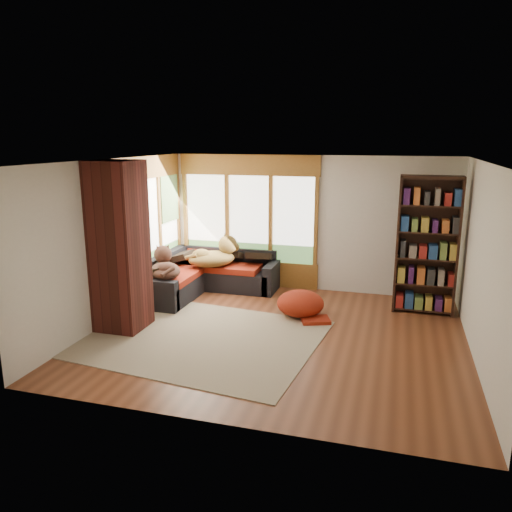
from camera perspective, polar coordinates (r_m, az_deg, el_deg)
The scene contains 17 objects.
floor at distance 7.66m, azimuth 2.45°, elevation -9.03°, with size 5.50×5.50×0.00m, color #5B2D19.
ceiling at distance 7.09m, azimuth 2.66°, elevation 10.78°, with size 5.50×5.50×0.00m, color white.
wall_back at distance 9.67m, azimuth 6.03°, elevation 3.68°, with size 5.50×0.04×2.60m, color silver.
wall_front at distance 4.96m, azimuth -4.27°, elevation -5.76°, with size 5.50×0.04×2.60m, color silver.
wall_left at distance 8.33m, azimuth -16.18°, elevation 1.64°, with size 0.04×5.00×2.60m, color silver.
wall_right at distance 7.16m, azimuth 24.47°, elevation -0.92°, with size 0.04×5.00×2.60m, color silver.
windows_back at distance 9.91m, azimuth -0.86°, elevation 4.29°, with size 2.82×0.10×1.90m.
windows_left at distance 9.32m, azimuth -12.16°, elevation 3.41°, with size 0.10×2.62×1.90m.
roller_blind at distance 9.98m, azimuth -9.88°, elevation 6.48°, with size 0.03×0.72×0.90m, color #6B9858.
brick_chimney at distance 7.86m, azimuth -15.36°, elevation 1.00°, with size 0.70×0.70×2.60m, color #471914.
sectional_sofa at distance 9.67m, azimuth -6.45°, elevation -2.38°, with size 2.20×2.20×0.80m.
area_rug at distance 7.64m, azimuth -7.16°, elevation -9.14°, with size 3.64×2.78×0.01m, color beige.
bookshelf at distance 8.78m, azimuth 18.94°, elevation 1.11°, with size 1.00×0.33×2.32m.
pouf at distance 8.42m, azimuth 5.10°, elevation -5.33°, with size 0.79×0.79×0.43m, color maroon.
dog_tan at distance 9.57m, azimuth -4.66°, elevation 0.56°, with size 1.07×0.99×0.52m.
dog_brindle at distance 8.95m, azimuth -10.42°, elevation -0.74°, with size 0.87×0.95×0.47m.
throw_pillows at distance 9.67m, azimuth -5.99°, elevation 0.63°, with size 1.98×1.68×0.45m.
Camera 1 is at (1.64, -6.89, 2.93)m, focal length 35.00 mm.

